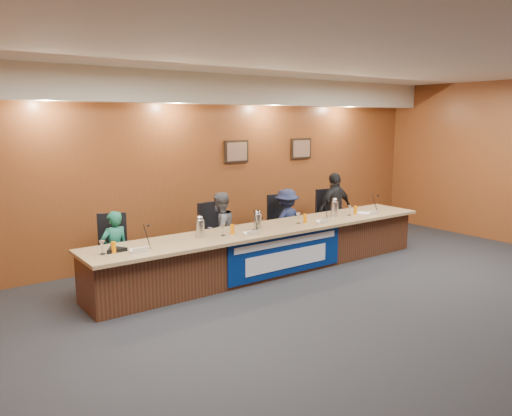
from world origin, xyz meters
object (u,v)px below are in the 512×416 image
at_px(panelist_c, 287,222).
at_px(panelist_d, 335,209).
at_px(office_chair_c, 283,228).
at_px(office_chair_d, 331,220).
at_px(panelist_b, 220,231).
at_px(office_chair_a, 113,256).
at_px(panelist_a, 115,251).
at_px(carafe_left, 200,229).
at_px(dais_body, 271,250).
at_px(carafe_right, 334,209).
at_px(carafe_mid, 258,222).
at_px(speakerphone, 115,250).
at_px(office_chair_b, 217,239).
at_px(banner, 287,254).

relative_size(panelist_c, panelist_d, 0.85).
bearing_deg(office_chair_c, office_chair_d, 9.24).
relative_size(panelist_b, office_chair_a, 2.66).
xyz_separation_m(panelist_a, office_chair_a, (0.00, 0.10, -0.10)).
xyz_separation_m(office_chair_a, carafe_left, (1.05, -0.73, 0.40)).
xyz_separation_m(dais_body, office_chair_a, (-2.35, 0.74, 0.13)).
distance_m(office_chair_d, carafe_right, 1.06).
distance_m(panelist_c, carafe_mid, 1.38).
xyz_separation_m(carafe_left, carafe_right, (2.74, 0.00, 0.00)).
relative_size(carafe_left, speakerphone, 0.80).
distance_m(panelist_d, carafe_right, 0.92).
bearing_deg(office_chair_a, carafe_mid, 2.42).
bearing_deg(panelist_c, office_chair_b, -5.44).
distance_m(panelist_b, office_chair_d, 2.65).
relative_size(panelist_b, carafe_mid, 5.26).
bearing_deg(panelist_b, speakerphone, 3.02).
distance_m(dais_body, carafe_left, 1.41).
relative_size(dais_body, carafe_left, 23.32).
bearing_deg(panelist_d, office_chair_c, -6.13).
xyz_separation_m(panelist_a, office_chair_b, (1.79, 0.10, -0.10)).
relative_size(office_chair_a, speakerphone, 1.50).
distance_m(banner, panelist_d, 2.36).
distance_m(panelist_a, panelist_c, 3.22).
bearing_deg(carafe_left, speakerphone, -178.61).
height_order(dais_body, carafe_right, carafe_right).
xyz_separation_m(office_chair_d, carafe_left, (-3.39, -0.73, 0.40)).
distance_m(panelist_d, carafe_mid, 2.49).
distance_m(office_chair_b, carafe_right, 2.16).
height_order(panelist_c, office_chair_d, panelist_c).
bearing_deg(speakerphone, carafe_mid, -0.67).
xyz_separation_m(office_chair_a, speakerphone, (-0.24, -0.76, 0.30)).
relative_size(office_chair_b, office_chair_d, 1.00).
bearing_deg(banner, dais_body, 90.00).
xyz_separation_m(banner, panelist_a, (-2.35, 1.06, 0.20)).
relative_size(office_chair_d, speakerphone, 1.50).
relative_size(panelist_d, office_chair_d, 2.98).
distance_m(panelist_b, panelist_c, 1.43).
bearing_deg(office_chair_c, banner, -117.55).
distance_m(office_chair_c, carafe_right, 1.01).
bearing_deg(dais_body, speakerphone, -179.48).
bearing_deg(office_chair_d, panelist_a, -171.83).
distance_m(dais_body, office_chair_c, 1.14).
distance_m(dais_body, carafe_right, 1.53).
bearing_deg(banner, panelist_a, 155.83).
relative_size(dais_body, panelist_b, 4.70).
bearing_deg(office_chair_c, carafe_left, -152.07).
xyz_separation_m(panelist_b, carafe_left, (-0.74, -0.63, 0.24)).
bearing_deg(panelist_c, carafe_mid, 29.18).
bearing_deg(speakerphone, panelist_d, 8.08).
height_order(panelist_c, carafe_right, panelist_c).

